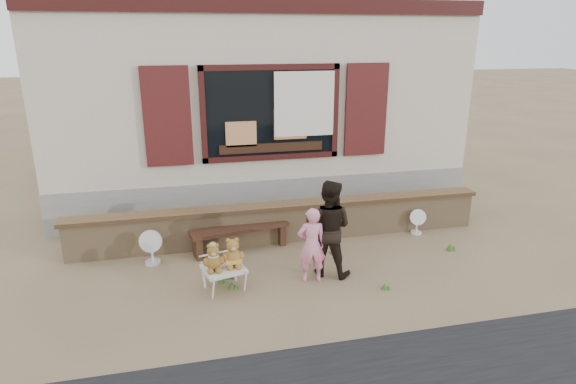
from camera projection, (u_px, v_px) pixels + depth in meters
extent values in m
plane|color=brown|center=(297.00, 265.00, 7.39)|extent=(80.00, 80.00, 0.00)
cube|color=#BDAF99|center=(249.00, 81.00, 10.82)|extent=(8.00, 5.00, 3.20)
cube|color=gray|center=(251.00, 167.00, 11.44)|extent=(8.04, 5.04, 0.80)
cube|color=black|center=(271.00, 113.00, 8.58)|extent=(2.30, 0.04, 1.50)
cube|color=#36110F|center=(271.00, 67.00, 8.32)|extent=(2.50, 0.08, 0.10)
cube|color=#36110F|center=(271.00, 157.00, 8.81)|extent=(2.50, 0.08, 0.10)
cube|color=#36110F|center=(203.00, 116.00, 8.31)|extent=(0.10, 0.08, 1.70)
cube|color=#36110F|center=(335.00, 111.00, 8.82)|extent=(0.10, 0.08, 1.70)
cube|color=#3E1116|center=(167.00, 117.00, 8.17)|extent=(0.80, 0.07, 1.70)
cube|color=#3E1116|center=(366.00, 110.00, 8.94)|extent=(0.80, 0.07, 1.70)
cube|color=white|center=(304.00, 104.00, 8.60)|extent=(1.10, 0.02, 1.15)
cube|color=#36110F|center=(269.00, 5.00, 8.04)|extent=(8.00, 0.12, 0.25)
cube|color=black|center=(271.00, 147.00, 8.75)|extent=(1.90, 0.06, 0.16)
cube|color=tan|center=(241.00, 134.00, 8.55)|extent=(0.55, 0.06, 0.45)
cube|color=#E08447|center=(290.00, 124.00, 8.69)|extent=(0.60, 0.06, 0.55)
cube|color=#A68459|center=(283.00, 224.00, 8.22)|extent=(7.00, 0.30, 0.60)
cube|color=brown|center=(283.00, 206.00, 8.12)|extent=(7.10, 0.36, 0.07)
cube|color=#321C11|center=(240.00, 228.00, 7.81)|extent=(1.65, 0.64, 0.06)
cube|color=#321C11|center=(198.00, 248.00, 7.61)|extent=(0.16, 0.32, 0.34)
cube|color=#321C11|center=(280.00, 234.00, 8.15)|extent=(0.16, 0.32, 0.34)
cube|color=beige|center=(224.00, 269.00, 6.61)|extent=(0.64, 0.60, 0.04)
cylinder|color=silver|center=(213.00, 290.00, 6.38)|extent=(0.03, 0.03, 0.29)
cylinder|color=silver|center=(245.00, 283.00, 6.58)|extent=(0.03, 0.03, 0.29)
cylinder|color=silver|center=(204.00, 277.00, 6.73)|extent=(0.03, 0.03, 0.29)
cylinder|color=silver|center=(234.00, 270.00, 6.93)|extent=(0.03, 0.03, 0.29)
imported|color=pink|center=(312.00, 245.00, 6.77)|extent=(0.43, 0.30, 1.11)
imported|color=black|center=(328.00, 228.00, 6.94)|extent=(0.88, 0.83, 1.44)
cylinder|color=silver|center=(153.00, 262.00, 7.45)|extent=(0.24, 0.24, 0.04)
cylinder|color=silver|center=(152.00, 253.00, 7.41)|extent=(0.04, 0.04, 0.30)
cylinder|color=silver|center=(151.00, 240.00, 7.34)|extent=(0.36, 0.17, 0.35)
cylinder|color=white|center=(416.00, 232.00, 8.59)|extent=(0.20, 0.20, 0.04)
cylinder|color=white|center=(417.00, 226.00, 8.55)|extent=(0.03, 0.03, 0.25)
cylinder|color=white|center=(417.00, 217.00, 8.50)|extent=(0.30, 0.15, 0.29)
cone|color=#365D25|center=(232.00, 285.00, 6.71)|extent=(0.12, 0.12, 0.10)
cone|color=#365D25|center=(333.00, 251.00, 7.80)|extent=(0.12, 0.12, 0.09)
cone|color=#365D25|center=(229.00, 273.00, 7.00)|extent=(0.13, 0.13, 0.14)
cone|color=#365D25|center=(450.00, 247.00, 7.89)|extent=(0.13, 0.13, 0.13)
cone|color=#365D25|center=(221.00, 278.00, 6.86)|extent=(0.12, 0.12, 0.13)
cone|color=#365D25|center=(385.00, 286.00, 6.69)|extent=(0.10, 0.10, 0.09)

